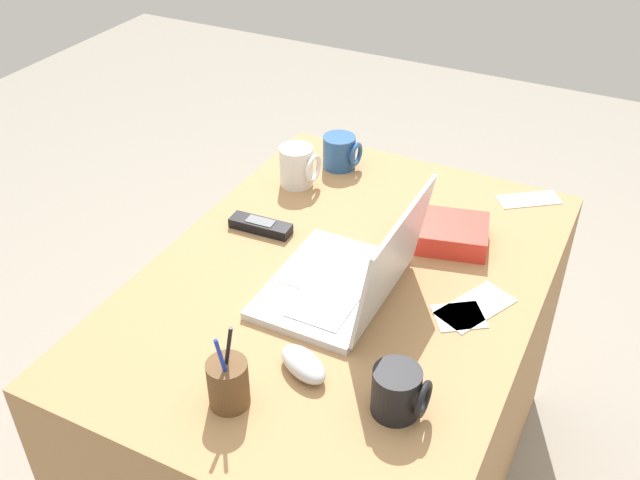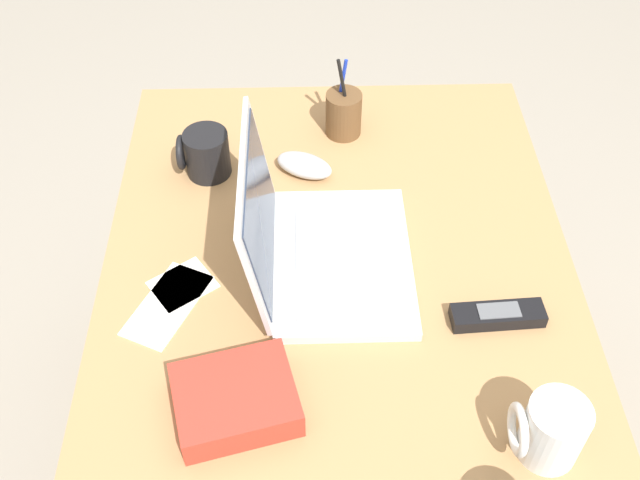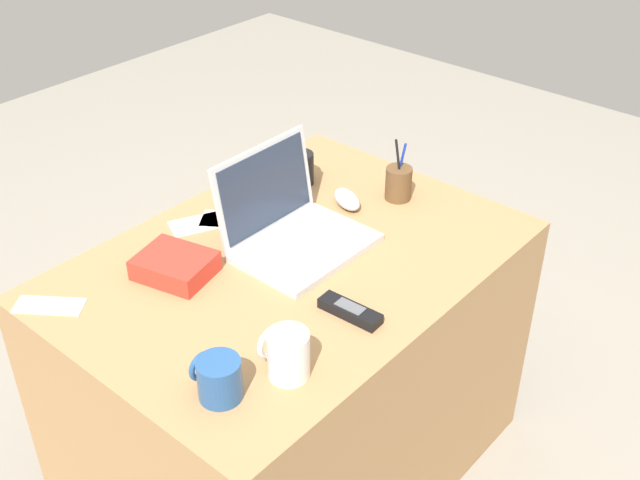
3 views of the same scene
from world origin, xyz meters
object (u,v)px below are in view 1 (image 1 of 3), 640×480
object	(u,v)px
cordless_phone	(261,226)
pen_holder	(228,383)
computer_mouse	(303,364)
coffee_mug_tall	(298,166)
coffee_mug_white	(340,152)
laptop	(349,278)
coffee_mug_spare	(398,392)
snack_bag	(449,233)

from	to	relation	value
cordless_phone	pen_holder	world-z (taller)	pen_holder
computer_mouse	pen_holder	xyz separation A→B (m)	(0.12, -0.08, 0.03)
coffee_mug_tall	coffee_mug_white	bearing A→B (deg)	156.15
pen_holder	coffee_mug_tall	bearing A→B (deg)	-160.94
laptop	coffee_mug_white	xyz separation A→B (m)	(-0.48, -0.25, -0.00)
coffee_mug_tall	computer_mouse	bearing A→B (deg)	29.00
computer_mouse	coffee_mug_spare	distance (m)	0.19
cordless_phone	coffee_mug_tall	bearing A→B (deg)	-174.51
coffee_mug_spare	snack_bag	bearing A→B (deg)	-171.15
coffee_mug_spare	coffee_mug_white	bearing A→B (deg)	-148.03
snack_bag	cordless_phone	bearing A→B (deg)	-69.86
coffee_mug_white	cordless_phone	bearing A→B (deg)	-5.82
computer_mouse	snack_bag	size ratio (longest dim) A/B	0.65
pen_holder	snack_bag	size ratio (longest dim) A/B	1.03
coffee_mug_tall	coffee_mug_spare	xyz separation A→B (m)	(0.59, 0.51, -0.01)
coffee_mug_tall	cordless_phone	xyz separation A→B (m)	(0.22, 0.02, -0.04)
computer_mouse	cordless_phone	distance (m)	0.47
laptop	coffee_mug_white	bearing A→B (deg)	-152.66
pen_holder	snack_bag	distance (m)	0.66
laptop	pen_holder	distance (m)	0.36
laptop	coffee_mug_white	world-z (taller)	laptop
coffee_mug_tall	snack_bag	bearing A→B (deg)	80.05
cordless_phone	pen_holder	bearing A→B (deg)	24.80
coffee_mug_spare	snack_bag	size ratio (longest dim) A/B	0.56
laptop	computer_mouse	distance (m)	0.24
pen_holder	coffee_mug_spare	bearing A→B (deg)	113.03
coffee_mug_tall	pen_holder	size ratio (longest dim) A/B	0.59
laptop	coffee_mug_tall	xyz separation A→B (m)	(-0.35, -0.31, 0.00)
coffee_mug_white	coffee_mug_tall	world-z (taller)	coffee_mug_tall
pen_holder	snack_bag	world-z (taller)	pen_holder
computer_mouse	coffee_mug_spare	bearing A→B (deg)	113.68
laptop	pen_holder	bearing A→B (deg)	-9.98
coffee_mug_tall	coffee_mug_spare	distance (m)	0.78
coffee_mug_white	coffee_mug_tall	size ratio (longest dim) A/B	0.96
coffee_mug_spare	snack_bag	xyz separation A→B (m)	(-0.52, -0.08, -0.02)
laptop	coffee_mug_spare	xyz separation A→B (m)	(0.24, 0.20, -0.00)
laptop	coffee_mug_spare	bearing A→B (deg)	39.89
pen_holder	computer_mouse	bearing A→B (deg)	146.71
laptop	snack_bag	distance (m)	0.30
laptop	cordless_phone	bearing A→B (deg)	-113.76
laptop	snack_bag	world-z (taller)	laptop
coffee_mug_spare	pen_holder	xyz separation A→B (m)	(0.11, -0.26, 0.00)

